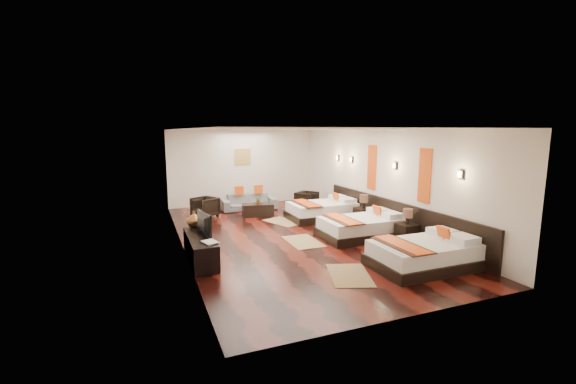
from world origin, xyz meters
name	(u,v)px	position (x,y,z in m)	size (l,w,h in m)	color
floor	(289,235)	(0.00, 0.00, 0.00)	(5.50, 9.50, 0.01)	black
ceiling	(289,129)	(0.00, 0.00, 2.80)	(5.50, 9.50, 0.01)	white
back_wall	(243,167)	(0.00, 4.75, 1.40)	(5.50, 0.01, 2.80)	silver
left_wall	(180,190)	(-2.75, 0.00, 1.40)	(0.01, 9.50, 2.80)	silver
right_wall	(378,179)	(2.75, 0.00, 1.40)	(0.01, 9.50, 2.80)	silver
headboard_panel	(393,217)	(2.71, -0.80, 0.45)	(0.08, 6.60, 0.90)	black
bed_near	(425,254)	(1.70, -3.18, 0.28)	(2.12, 1.33, 0.81)	black
bed_mid	(362,227)	(1.70, -0.85, 0.28)	(2.12, 1.33, 0.81)	black
bed_far	(323,210)	(1.70, 1.40, 0.28)	(2.12, 1.33, 0.81)	black
nightstand_a	(407,231)	(2.44, -1.71, 0.31)	(0.44, 0.44, 0.87)	black
nightstand_b	(363,214)	(2.44, 0.23, 0.32)	(0.46, 0.46, 0.92)	black
jute_mat_near	(349,275)	(0.05, -3.01, 0.01)	(0.75, 1.20, 0.01)	olive
jute_mat_mid	(303,242)	(0.11, -0.66, 0.01)	(0.75, 1.20, 0.01)	olive
jute_mat_far	(284,222)	(0.40, 1.47, 0.01)	(0.75, 1.20, 0.01)	olive
tv_console	(200,248)	(-2.50, -1.13, 0.28)	(0.50, 1.80, 0.55)	black
tv	(201,223)	(-2.45, -0.96, 0.78)	(0.82, 0.11, 0.47)	black
book	(204,243)	(-2.50, -1.74, 0.57)	(0.25, 0.33, 0.03)	black
figurine	(194,219)	(-2.50, -0.30, 0.74)	(0.35, 0.35, 0.37)	brown
sofa	(249,202)	(-0.09, 3.60, 0.28)	(1.92, 0.75, 0.56)	slate
armchair_left	(205,207)	(-1.73, 3.01, 0.33)	(0.70, 0.72, 0.65)	black
armchair_right	(307,200)	(1.86, 2.97, 0.31)	(0.67, 0.69, 0.63)	black
coffee_table	(258,210)	(-0.09, 2.55, 0.20)	(1.00, 0.50, 0.40)	black
table_plant	(258,200)	(-0.05, 2.61, 0.52)	(0.22, 0.19, 0.24)	#255E1F
orange_panel_a	(425,176)	(2.73, -1.90, 1.70)	(0.04, 0.40, 1.30)	#D86014
orange_panel_b	(372,167)	(2.73, 0.30, 1.70)	(0.04, 0.40, 1.30)	#D86014
sconce_near	(461,174)	(2.70, -3.00, 1.85)	(0.07, 0.12, 0.18)	black
sconce_mid	(395,165)	(2.70, -0.80, 1.85)	(0.07, 0.12, 0.18)	black
sconce_far	(352,160)	(2.70, 1.40, 1.85)	(0.07, 0.12, 0.18)	black
sconce_lounge	(338,158)	(2.70, 2.30, 1.85)	(0.07, 0.12, 0.18)	black
gold_artwork	(243,157)	(0.00, 4.73, 1.80)	(0.60, 0.04, 0.60)	#AD873F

